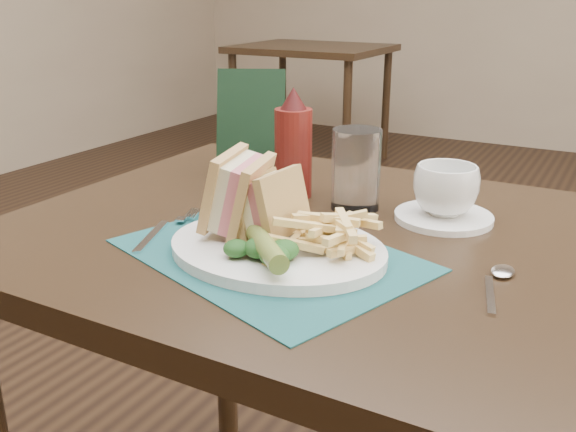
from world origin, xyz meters
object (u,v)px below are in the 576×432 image
at_px(sandwich_half_b, 258,201).
at_px(check_presenter, 251,125).
at_px(sandwich_half_a, 223,191).
at_px(coffee_cup, 446,190).
at_px(ketchup_bottle, 293,143).
at_px(table_bg_left, 311,105).
at_px(saucer, 443,217).
at_px(drinking_glass, 356,170).
at_px(placemat, 269,255).
at_px(plate, 277,249).
at_px(table_main, 308,432).

distance_m(sandwich_half_b, check_presenter, 0.35).
xyz_separation_m(sandwich_half_a, coffee_cup, (0.25, 0.23, -0.02)).
bearing_deg(ketchup_bottle, check_presenter, 153.04).
bearing_deg(ketchup_bottle, table_bg_left, 116.40).
bearing_deg(saucer, drinking_glass, -174.42).
bearing_deg(placemat, table_bg_left, 116.03).
xyz_separation_m(placemat, sandwich_half_b, (-0.03, 0.02, 0.06)).
bearing_deg(plate, coffee_cup, 57.76).
bearing_deg(drinking_glass, sandwich_half_b, -103.81).
height_order(table_main, drinking_glass, drinking_glass).
height_order(table_main, saucer, saucer).
relative_size(placemat, saucer, 2.59).
distance_m(placemat, plate, 0.01).
xyz_separation_m(ketchup_bottle, check_presenter, (-0.12, 0.06, 0.01)).
height_order(table_main, ketchup_bottle, ketchup_bottle).
height_order(table_main, plate, plate).
height_order(table_bg_left, ketchup_bottle, ketchup_bottle).
relative_size(sandwich_half_a, ketchup_bottle, 0.61).
distance_m(sandwich_half_b, saucer, 0.30).
bearing_deg(table_main, table_bg_left, 116.99).
bearing_deg(sandwich_half_b, ketchup_bottle, 112.02).
bearing_deg(coffee_cup, placemat, -123.44).
bearing_deg(check_presenter, sandwich_half_b, -81.99).
distance_m(table_bg_left, plate, 3.36).
distance_m(sandwich_half_a, sandwich_half_b, 0.05).
bearing_deg(plate, table_bg_left, 116.27).
bearing_deg(coffee_cup, table_main, -143.98).
relative_size(table_bg_left, sandwich_half_b, 9.59).
distance_m(table_bg_left, sandwich_half_a, 3.32).
xyz_separation_m(table_bg_left, coffee_cup, (1.63, -2.75, 0.42)).
bearing_deg(saucer, table_bg_left, 120.64).
bearing_deg(saucer, ketchup_bottle, -179.17).
bearing_deg(check_presenter, drinking_glass, -42.46).
xyz_separation_m(table_bg_left, sandwich_half_b, (1.43, -2.98, 0.44)).
bearing_deg(table_bg_left, check_presenter, -65.20).
bearing_deg(sandwich_half_a, sandwich_half_b, -5.90).
xyz_separation_m(table_main, table_bg_left, (-1.46, 2.87, 0.00)).
bearing_deg(saucer, plate, -122.30).
xyz_separation_m(sandwich_half_a, ketchup_bottle, (-0.01, 0.23, 0.02)).
bearing_deg(plate, sandwich_half_a, 172.75).
distance_m(plate, coffee_cup, 0.29).
height_order(saucer, ketchup_bottle, ketchup_bottle).
height_order(table_bg_left, placemat, placemat).
relative_size(drinking_glass, check_presenter, 0.64).
relative_size(placemat, plate, 1.29).
xyz_separation_m(table_bg_left, placemat, (1.46, -3.00, 0.38)).
xyz_separation_m(table_main, plate, (0.01, -0.12, 0.38)).
height_order(table_bg_left, check_presenter, check_presenter).
distance_m(table_bg_left, sandwich_half_b, 3.33).
distance_m(table_main, plate, 0.40).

